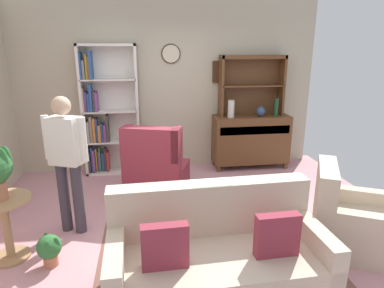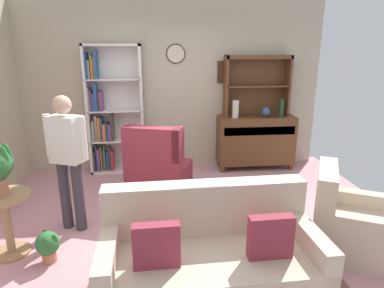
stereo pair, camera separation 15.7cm
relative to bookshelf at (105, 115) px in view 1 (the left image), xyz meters
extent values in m
cube|color=#C68C93|center=(1.07, -1.94, -1.00)|extent=(5.40, 4.60, 0.02)
cube|color=#BCB299|center=(1.07, 0.19, 0.41)|extent=(5.00, 0.06, 2.80)
cylinder|color=beige|center=(1.10, 0.14, 0.95)|extent=(0.28, 0.03, 0.28)
torus|color=#382314|center=(1.10, 0.14, 0.95)|extent=(0.31, 0.02, 0.31)
cube|color=#422816|center=(1.93, 0.14, 0.65)|extent=(0.28, 0.03, 0.36)
cube|color=brown|center=(1.27, -2.24, -0.99)|extent=(2.31, 2.09, 0.01)
cube|color=silver|center=(-0.34, -0.01, 0.06)|extent=(0.04, 0.30, 2.10)
cube|color=silver|center=(0.52, -0.01, 0.06)|extent=(0.04, 0.30, 2.10)
cube|color=silver|center=(0.09, -0.01, 1.09)|extent=(0.90, 0.30, 0.04)
cube|color=silver|center=(0.09, -0.01, -0.97)|extent=(0.90, 0.30, 0.04)
cube|color=silver|center=(0.09, 0.13, 0.06)|extent=(0.90, 0.01, 2.10)
cube|color=silver|center=(0.09, -0.01, -0.45)|extent=(0.86, 0.30, 0.02)
cube|color=#3F3833|center=(-0.30, -0.03, -0.78)|extent=(0.04, 0.21, 0.32)
cube|color=#284C8C|center=(-0.26, -0.03, -0.73)|extent=(0.02, 0.16, 0.42)
cube|color=#723F7F|center=(-0.23, -0.03, -0.75)|extent=(0.04, 0.23, 0.37)
cube|color=gold|center=(-0.19, -0.03, -0.75)|extent=(0.02, 0.13, 0.39)
cube|color=#723F7F|center=(-0.16, -0.03, -0.77)|extent=(0.02, 0.11, 0.34)
cube|color=#337247|center=(-0.13, -0.03, -0.74)|extent=(0.02, 0.13, 0.41)
cube|color=#284C8C|center=(-0.09, -0.03, -0.78)|extent=(0.04, 0.10, 0.31)
cube|color=#3F3833|center=(-0.04, -0.03, -0.75)|extent=(0.04, 0.13, 0.39)
cube|color=#B22D33|center=(-0.01, -0.03, -0.78)|extent=(0.03, 0.18, 0.33)
cube|color=silver|center=(0.09, -0.01, 0.06)|extent=(0.86, 0.30, 0.02)
cube|color=#337247|center=(-0.31, -0.03, -0.29)|extent=(0.02, 0.21, 0.29)
cube|color=gray|center=(-0.28, -0.03, -0.27)|extent=(0.03, 0.21, 0.34)
cube|color=gray|center=(-0.23, -0.03, -0.23)|extent=(0.04, 0.15, 0.42)
cube|color=#CC7233|center=(-0.18, -0.03, -0.24)|extent=(0.04, 0.21, 0.39)
cube|color=#284C8C|center=(-0.14, -0.03, -0.24)|extent=(0.03, 0.17, 0.38)
cube|color=#CC7233|center=(-0.10, -0.03, -0.29)|extent=(0.04, 0.24, 0.28)
cube|color=#284C8C|center=(-0.06, -0.03, -0.29)|extent=(0.03, 0.18, 0.30)
cube|color=#723F7F|center=(-0.02, -0.03, -0.29)|extent=(0.04, 0.20, 0.28)
cube|color=#3F3833|center=(0.03, -0.03, -0.22)|extent=(0.04, 0.18, 0.44)
cube|color=silver|center=(0.09, -0.01, 0.56)|extent=(0.86, 0.30, 0.02)
cube|color=gray|center=(-0.31, -0.03, 0.26)|extent=(0.02, 0.24, 0.38)
cube|color=#723F7F|center=(-0.28, -0.03, 0.23)|extent=(0.03, 0.17, 0.32)
cube|color=#284C8C|center=(-0.24, -0.03, 0.21)|extent=(0.03, 0.19, 0.29)
cube|color=#284C8C|center=(-0.20, -0.03, 0.28)|extent=(0.04, 0.18, 0.43)
cube|color=#3F3833|center=(-0.15, -0.03, 0.23)|extent=(0.03, 0.18, 0.33)
cube|color=#723F7F|center=(-0.12, -0.03, 0.22)|extent=(0.04, 0.20, 0.31)
cube|color=#284C8C|center=(-0.31, -0.03, 0.78)|extent=(0.03, 0.23, 0.40)
cube|color=gray|center=(-0.27, -0.03, 0.72)|extent=(0.04, 0.14, 0.29)
cube|color=gold|center=(-0.23, -0.03, 0.76)|extent=(0.03, 0.10, 0.37)
cube|color=#CC7233|center=(-0.20, -0.03, 0.74)|extent=(0.03, 0.10, 0.33)
cube|color=#284C8C|center=(-0.16, -0.03, 0.79)|extent=(0.04, 0.23, 0.43)
cube|color=brown|center=(2.44, -0.08, -0.48)|extent=(1.30, 0.45, 0.82)
cube|color=brown|center=(1.84, -0.26, -0.94)|extent=(0.06, 0.06, 0.10)
cube|color=brown|center=(3.04, -0.26, -0.94)|extent=(0.06, 0.06, 0.10)
cube|color=brown|center=(1.84, 0.09, -0.94)|extent=(0.06, 0.06, 0.10)
cube|color=brown|center=(3.04, 0.09, -0.94)|extent=(0.06, 0.06, 0.10)
cube|color=#492C18|center=(2.44, -0.30, -0.28)|extent=(1.20, 0.01, 0.14)
cube|color=brown|center=(1.91, 0.00, 0.43)|extent=(0.04, 0.26, 1.00)
cube|color=brown|center=(2.97, 0.00, 0.43)|extent=(0.04, 0.26, 1.00)
cube|color=brown|center=(2.44, 0.00, 0.90)|extent=(1.10, 0.26, 0.06)
cube|color=brown|center=(2.44, 0.00, 0.43)|extent=(1.06, 0.26, 0.02)
cube|color=brown|center=(2.44, 0.12, 0.43)|extent=(1.10, 0.01, 1.00)
cylinder|color=beige|center=(2.05, -0.16, 0.07)|extent=(0.11, 0.11, 0.29)
ellipsoid|color=#33476B|center=(2.57, -0.15, 0.01)|extent=(0.15, 0.15, 0.17)
cylinder|color=#194223|center=(2.83, -0.17, 0.08)|extent=(0.07, 0.07, 0.30)
cube|color=beige|center=(1.19, -3.12, -0.78)|extent=(1.82, 0.90, 0.42)
cube|color=beige|center=(1.18, -2.80, -0.33)|extent=(1.81, 0.25, 0.48)
cube|color=beige|center=(0.36, -3.15, -0.69)|extent=(0.17, 0.85, 0.60)
cube|color=beige|center=(2.02, -3.10, -0.69)|extent=(0.17, 0.85, 0.60)
cube|color=maroon|center=(0.74, -3.25, -0.39)|extent=(0.36, 0.11, 0.36)
cube|color=maroon|center=(1.64, -3.23, -0.39)|extent=(0.36, 0.11, 0.36)
cube|color=white|center=(1.18, -2.80, -0.09)|extent=(0.37, 0.19, 0.00)
cube|color=beige|center=(2.74, -2.64, -0.79)|extent=(1.04, 1.03, 0.40)
cube|color=beige|center=(2.47, -2.50, -0.35)|extent=(0.51, 0.75, 0.48)
cube|color=beige|center=(2.59, -2.91, -0.72)|extent=(0.76, 0.49, 0.55)
cube|color=beige|center=(2.88, -2.37, -0.72)|extent=(0.76, 0.49, 0.55)
cube|color=maroon|center=(0.79, -0.98, -0.78)|extent=(0.99, 1.01, 0.42)
cube|color=maroon|center=(0.69, -1.26, -0.26)|extent=(0.80, 0.44, 0.63)
cube|color=maroon|center=(1.03, -1.33, -0.16)|extent=(0.18, 0.30, 0.44)
cube|color=maroon|center=(0.38, -1.12, -0.16)|extent=(0.18, 0.30, 0.44)
cylinder|color=#A87F56|center=(-0.76, -2.32, -0.35)|extent=(0.52, 0.52, 0.03)
cylinder|color=#A87F56|center=(-0.76, -2.32, -0.68)|extent=(0.08, 0.08, 0.62)
cylinder|color=#A87F56|center=(-0.76, -2.32, -0.98)|extent=(0.36, 0.36, 0.03)
ellipsoid|color=#2D6B33|center=(-0.67, -2.37, 0.05)|extent=(0.11, 0.07, 0.27)
ellipsoid|color=#2D6B33|center=(-0.67, -2.30, 0.05)|extent=(0.11, 0.07, 0.27)
cylinder|color=#AD6B4C|center=(-0.33, -2.50, -0.94)|extent=(0.14, 0.14, 0.11)
sphere|color=#2D6B33|center=(-0.33, -2.50, -0.79)|extent=(0.23, 0.23, 0.23)
ellipsoid|color=#2D6B33|center=(-0.25, -2.53, -0.76)|extent=(0.07, 0.04, 0.16)
ellipsoid|color=#2D6B33|center=(-0.32, -2.58, -0.76)|extent=(0.07, 0.04, 0.16)
ellipsoid|color=#2D6B33|center=(-0.37, -2.43, -0.76)|extent=(0.07, 0.04, 0.16)
cylinder|color=#38333D|center=(-0.31, -1.83, -0.58)|extent=(0.16, 0.16, 0.82)
cylinder|color=#38333D|center=(-0.14, -1.90, -0.58)|extent=(0.16, 0.16, 0.82)
cube|color=silver|center=(-0.23, -1.86, 0.09)|extent=(0.39, 0.32, 0.52)
sphere|color=tan|center=(-0.23, -1.86, 0.47)|extent=(0.26, 0.26, 0.20)
cylinder|color=silver|center=(-0.43, -1.78, 0.12)|extent=(0.10, 0.10, 0.48)
cylinder|color=silver|center=(-0.02, -1.95, 0.12)|extent=(0.10, 0.10, 0.48)
cube|color=brown|center=(1.33, -2.33, -0.59)|extent=(0.80, 0.50, 0.03)
cube|color=brown|center=(0.96, -2.55, -0.80)|extent=(0.05, 0.05, 0.39)
cube|color=brown|center=(1.70, -2.55, -0.80)|extent=(0.05, 0.05, 0.39)
cube|color=brown|center=(0.96, -2.11, -0.80)|extent=(0.05, 0.05, 0.39)
cube|color=brown|center=(1.70, -2.11, -0.80)|extent=(0.05, 0.05, 0.39)
cube|color=gold|center=(1.28, -2.41, -0.56)|extent=(0.16, 0.16, 0.02)
cube|color=#337247|center=(1.28, -2.42, -0.54)|extent=(0.15, 0.12, 0.02)
camera|label=1|loc=(0.63, -5.44, 1.05)|focal=31.04mm
camera|label=2|loc=(0.78, -5.46, 1.05)|focal=31.04mm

